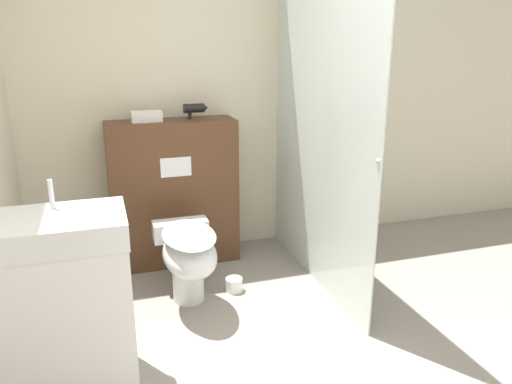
# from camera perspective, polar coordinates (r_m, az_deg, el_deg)

# --- Properties ---
(wall_back) EXTENTS (8.00, 0.06, 2.50)m
(wall_back) POSITION_cam_1_polar(r_m,az_deg,el_deg) (3.98, -5.10, 10.96)
(wall_back) COLOR beige
(wall_back) RESTS_ON ground_plane
(partition_panel) EXTENTS (0.94, 0.32, 1.10)m
(partition_panel) POSITION_cam_1_polar(r_m,az_deg,el_deg) (3.83, -9.34, -0.12)
(partition_panel) COLOR #51331E
(partition_panel) RESTS_ON ground_plane
(shower_glass) EXTENTS (0.04, 1.60, 2.19)m
(shower_glass) POSITION_cam_1_polar(r_m,az_deg,el_deg) (3.39, 7.20, 7.16)
(shower_glass) COLOR silver
(shower_glass) RESTS_ON ground_plane
(toilet) EXTENTS (0.37, 0.69, 0.52)m
(toilet) POSITION_cam_1_polar(r_m,az_deg,el_deg) (3.26, -7.75, -7.14)
(toilet) COLOR white
(toilet) RESTS_ON ground_plane
(sink_vanity) EXTENTS (0.64, 0.42, 1.06)m
(sink_vanity) POSITION_cam_1_polar(r_m,az_deg,el_deg) (2.58, -21.15, -12.28)
(sink_vanity) COLOR white
(sink_vanity) RESTS_ON ground_plane
(hair_drier) EXTENTS (0.18, 0.07, 0.11)m
(hair_drier) POSITION_cam_1_polar(r_m,az_deg,el_deg) (3.76, -7.00, 9.45)
(hair_drier) COLOR black
(hair_drier) RESTS_ON partition_panel
(folded_towel) EXTENTS (0.21, 0.14, 0.07)m
(folded_towel) POSITION_cam_1_polar(r_m,az_deg,el_deg) (3.70, -12.40, 8.44)
(folded_towel) COLOR white
(folded_towel) RESTS_ON partition_panel
(spare_toilet_roll) EXTENTS (0.12, 0.12, 0.09)m
(spare_toilet_roll) POSITION_cam_1_polar(r_m,az_deg,el_deg) (3.51, -2.52, -10.52)
(spare_toilet_roll) COLOR white
(spare_toilet_roll) RESTS_ON ground_plane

